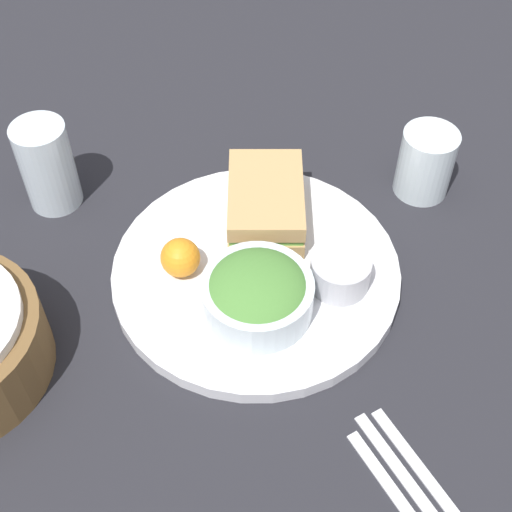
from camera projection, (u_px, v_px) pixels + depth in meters
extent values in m
plane|color=#232328|center=(256.00, 277.00, 0.84)|extent=(4.00, 4.00, 0.00)
cylinder|color=silver|center=(256.00, 272.00, 0.84)|extent=(0.34, 0.34, 0.02)
cube|color=tan|center=(266.00, 212.00, 0.87)|extent=(0.16, 0.13, 0.02)
cube|color=#6BB24C|center=(266.00, 203.00, 0.86)|extent=(0.15, 0.12, 0.01)
cube|color=tan|center=(266.00, 194.00, 0.85)|extent=(0.16, 0.13, 0.02)
cylinder|color=silver|center=(257.00, 297.00, 0.77)|extent=(0.12, 0.12, 0.04)
ellipsoid|color=#4C8438|center=(257.00, 289.00, 0.76)|extent=(0.11, 0.11, 0.05)
cylinder|color=#B7B7BC|center=(340.00, 272.00, 0.80)|extent=(0.07, 0.07, 0.04)
sphere|color=orange|center=(180.00, 258.00, 0.81)|extent=(0.05, 0.05, 0.05)
cylinder|color=silver|center=(47.00, 166.00, 0.88)|extent=(0.07, 0.07, 0.12)
cube|color=silver|center=(427.00, 478.00, 0.68)|extent=(0.16, 0.05, 0.01)
cube|color=silver|center=(412.00, 487.00, 0.67)|extent=(0.17, 0.05, 0.01)
cube|color=silver|center=(397.00, 497.00, 0.67)|extent=(0.15, 0.04, 0.01)
cylinder|color=silver|center=(426.00, 163.00, 0.90)|extent=(0.07, 0.07, 0.09)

